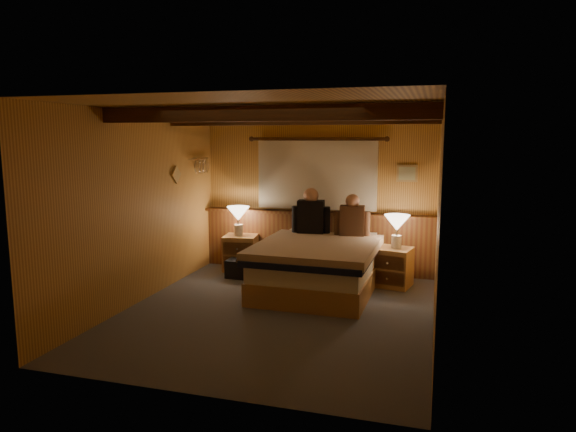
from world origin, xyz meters
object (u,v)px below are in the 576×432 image
at_px(nightstand_left, 241,253).
at_px(lamp_left, 238,215).
at_px(bed, 318,266).
at_px(person_left, 311,214).
at_px(lamp_right, 397,225).
at_px(person_right, 352,219).
at_px(nightstand_right, 393,267).
at_px(duffel_bag, 242,269).

bearing_deg(nightstand_left, lamp_left, -134.82).
distance_m(bed, person_left, 0.93).
xyz_separation_m(nightstand_left, lamp_right, (2.42, -0.23, 0.60)).
bearing_deg(person_right, lamp_left, 170.78).
relative_size(lamp_right, person_right, 0.75).
distance_m(bed, nightstand_left, 1.62).
xyz_separation_m(nightstand_left, nightstand_right, (2.38, -0.25, -0.00)).
bearing_deg(person_right, nightstand_right, -14.92).
bearing_deg(duffel_bag, lamp_right, 7.91).
distance_m(nightstand_left, nightstand_right, 2.39).
xyz_separation_m(nightstand_left, duffel_bag, (0.19, -0.44, -0.14)).
xyz_separation_m(bed, nightstand_right, (0.95, 0.52, -0.08)).
relative_size(bed, nightstand_left, 3.61).
distance_m(lamp_right, duffel_bag, 2.35).
height_order(nightstand_left, nightstand_right, nightstand_left).
relative_size(lamp_right, duffel_bag, 1.01).
distance_m(person_right, duffel_bag, 1.80).
height_order(nightstand_left, person_left, person_left).
xyz_separation_m(person_left, duffel_bag, (-0.97, -0.33, -0.81)).
xyz_separation_m(bed, lamp_left, (-1.45, 0.74, 0.52)).
bearing_deg(nightstand_right, person_left, -174.47).
xyz_separation_m(lamp_right, person_left, (-1.26, 0.12, 0.08)).
bearing_deg(nightstand_left, person_left, -13.65).
relative_size(nightstand_left, nightstand_right, 0.97).
relative_size(bed, nightstand_right, 3.50).
relative_size(lamp_left, lamp_right, 0.99).
relative_size(bed, person_left, 2.93).
bearing_deg(person_left, lamp_left, 169.53).
bearing_deg(nightstand_right, duffel_bag, -163.09).
height_order(nightstand_right, lamp_left, lamp_left).
bearing_deg(lamp_right, bed, -151.55).
distance_m(lamp_left, person_right, 1.80).
xyz_separation_m(lamp_right, duffel_bag, (-2.23, -0.21, -0.73)).
xyz_separation_m(nightstand_left, lamp_left, (-0.02, -0.03, 0.60)).
xyz_separation_m(nightstand_right, lamp_right, (0.04, 0.02, 0.60)).
bearing_deg(lamp_left, lamp_right, -4.79).
bearing_deg(bed, lamp_left, 154.25).
bearing_deg(bed, nightstand_left, 153.02).
bearing_deg(lamp_right, lamp_left, 175.21).
bearing_deg(person_left, nightstand_left, 168.06).
bearing_deg(bed, person_left, 113.34).
height_order(lamp_left, duffel_bag, lamp_left).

